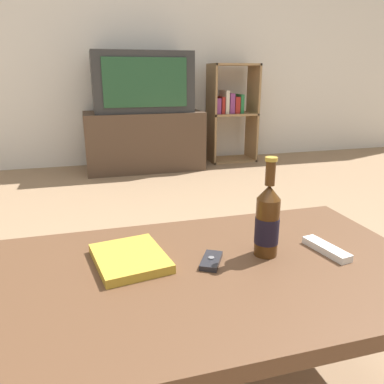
{
  "coord_description": "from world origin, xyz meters",
  "views": [
    {
      "loc": [
        -0.23,
        -0.81,
        0.88
      ],
      "look_at": [
        0.1,
        0.33,
        0.5
      ],
      "focal_mm": 35.0,
      "sensor_mm": 36.0,
      "label": 1
    }
  ],
  "objects_px": {
    "television": "(142,82)",
    "table_book": "(130,258)",
    "bookshelf": "(231,111)",
    "remote_control": "(325,248)",
    "tv_stand": "(144,141)",
    "beer_bottle": "(267,221)",
    "cell_phone": "(211,261)"
  },
  "relations": [
    {
      "from": "television",
      "to": "bookshelf",
      "type": "distance_m",
      "value": 0.96
    },
    {
      "from": "television",
      "to": "table_book",
      "type": "height_order",
      "value": "television"
    },
    {
      "from": "tv_stand",
      "to": "television",
      "type": "height_order",
      "value": "television"
    },
    {
      "from": "tv_stand",
      "to": "table_book",
      "type": "distance_m",
      "value": 2.66
    },
    {
      "from": "bookshelf",
      "to": "cell_phone",
      "type": "relative_size",
      "value": 9.12
    },
    {
      "from": "bookshelf",
      "to": "tv_stand",
      "type": "bearing_deg",
      "value": -173.53
    },
    {
      "from": "television",
      "to": "cell_phone",
      "type": "distance_m",
      "value": 2.72
    },
    {
      "from": "television",
      "to": "cell_phone",
      "type": "relative_size",
      "value": 8.27
    },
    {
      "from": "tv_stand",
      "to": "remote_control",
      "type": "bearing_deg",
      "value": -87.84
    },
    {
      "from": "remote_control",
      "to": "bookshelf",
      "type": "bearing_deg",
      "value": 63.87
    },
    {
      "from": "cell_phone",
      "to": "television",
      "type": "bearing_deg",
      "value": 114.49
    },
    {
      "from": "beer_bottle",
      "to": "cell_phone",
      "type": "xyz_separation_m",
      "value": [
        -0.16,
        -0.01,
        -0.09
      ]
    },
    {
      "from": "beer_bottle",
      "to": "table_book",
      "type": "height_order",
      "value": "beer_bottle"
    },
    {
      "from": "tv_stand",
      "to": "table_book",
      "type": "height_order",
      "value": "tv_stand"
    },
    {
      "from": "tv_stand",
      "to": "cell_phone",
      "type": "bearing_deg",
      "value": -94.87
    },
    {
      "from": "television",
      "to": "beer_bottle",
      "type": "relative_size",
      "value": 3.21
    },
    {
      "from": "beer_bottle",
      "to": "bookshelf",
      "type": "bearing_deg",
      "value": 70.61
    },
    {
      "from": "television",
      "to": "table_book",
      "type": "xyz_separation_m",
      "value": [
        -0.43,
        -2.61,
        -0.39
      ]
    },
    {
      "from": "cell_phone",
      "to": "remote_control",
      "type": "relative_size",
      "value": 0.68
    },
    {
      "from": "television",
      "to": "bookshelf",
      "type": "height_order",
      "value": "television"
    },
    {
      "from": "bookshelf",
      "to": "remote_control",
      "type": "height_order",
      "value": "bookshelf"
    },
    {
      "from": "beer_bottle",
      "to": "remote_control",
      "type": "relative_size",
      "value": 1.75
    },
    {
      "from": "bookshelf",
      "to": "beer_bottle",
      "type": "distance_m",
      "value": 2.94
    },
    {
      "from": "tv_stand",
      "to": "beer_bottle",
      "type": "xyz_separation_m",
      "value": [
        -0.07,
        -2.67,
        0.23
      ]
    },
    {
      "from": "tv_stand",
      "to": "beer_bottle",
      "type": "height_order",
      "value": "beer_bottle"
    },
    {
      "from": "tv_stand",
      "to": "bookshelf",
      "type": "height_order",
      "value": "bookshelf"
    },
    {
      "from": "tv_stand",
      "to": "bookshelf",
      "type": "bearing_deg",
      "value": 6.47
    },
    {
      "from": "television",
      "to": "tv_stand",
      "type": "bearing_deg",
      "value": 90.0
    },
    {
      "from": "beer_bottle",
      "to": "remote_control",
      "type": "distance_m",
      "value": 0.19
    },
    {
      "from": "tv_stand",
      "to": "cell_phone",
      "type": "relative_size",
      "value": 10.17
    },
    {
      "from": "television",
      "to": "table_book",
      "type": "distance_m",
      "value": 2.68
    },
    {
      "from": "tv_stand",
      "to": "television",
      "type": "relative_size",
      "value": 1.23
    }
  ]
}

